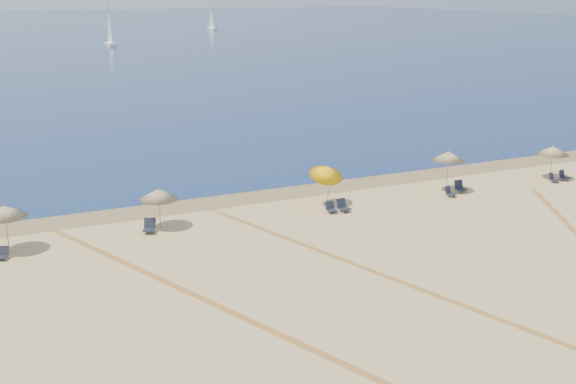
{
  "coord_description": "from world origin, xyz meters",
  "views": [
    {
      "loc": [
        -14.94,
        -13.17,
        12.23
      ],
      "look_at": [
        0.0,
        20.0,
        1.3
      ],
      "focal_mm": 42.27,
      "sensor_mm": 36.0,
      "label": 1
    }
  ],
  "objects_px": {
    "chair_4": "(331,208)",
    "sailboat_0": "(211,23)",
    "chair_2": "(2,254)",
    "chair_9": "(564,176)",
    "umbrella_4": "(448,156)",
    "umbrella_1": "(4,211)",
    "chair_8": "(553,178)",
    "umbrella_2": "(159,194)",
    "chair_6": "(450,192)",
    "chair_3": "(150,226)",
    "umbrella_3": "(327,172)",
    "umbrella_5": "(553,150)",
    "chair_5": "(343,206)",
    "chair_7": "(460,187)",
    "sailboat_1": "(110,33)"
  },
  "relations": [
    {
      "from": "chair_7",
      "to": "sailboat_1",
      "type": "bearing_deg",
      "value": 90.27
    },
    {
      "from": "chair_3",
      "to": "sailboat_0",
      "type": "bearing_deg",
      "value": 93.88
    },
    {
      "from": "umbrella_1",
      "to": "chair_6",
      "type": "relative_size",
      "value": 3.14
    },
    {
      "from": "umbrella_2",
      "to": "chair_3",
      "type": "relative_size",
      "value": 2.47
    },
    {
      "from": "chair_3",
      "to": "sailboat_1",
      "type": "height_order",
      "value": "sailboat_1"
    },
    {
      "from": "umbrella_3",
      "to": "chair_7",
      "type": "xyz_separation_m",
      "value": [
        9.01,
        -0.86,
        -1.77
      ]
    },
    {
      "from": "umbrella_1",
      "to": "sailboat_0",
      "type": "height_order",
      "value": "sailboat_0"
    },
    {
      "from": "chair_7",
      "to": "umbrella_3",
      "type": "bearing_deg",
      "value": 175.12
    },
    {
      "from": "chair_2",
      "to": "chair_7",
      "type": "xyz_separation_m",
      "value": [
        26.69,
        0.17,
        0.05
      ]
    },
    {
      "from": "chair_9",
      "to": "sailboat_1",
      "type": "relative_size",
      "value": 0.08
    },
    {
      "from": "chair_5",
      "to": "chair_9",
      "type": "relative_size",
      "value": 1.08
    },
    {
      "from": "umbrella_3",
      "to": "chair_3",
      "type": "relative_size",
      "value": 3.01
    },
    {
      "from": "umbrella_1",
      "to": "umbrella_2",
      "type": "height_order",
      "value": "umbrella_1"
    },
    {
      "from": "umbrella_2",
      "to": "chair_6",
      "type": "distance_m",
      "value": 17.76
    },
    {
      "from": "umbrella_5",
      "to": "chair_3",
      "type": "distance_m",
      "value": 26.98
    },
    {
      "from": "umbrella_2",
      "to": "chair_9",
      "type": "bearing_deg",
      "value": -3.71
    },
    {
      "from": "umbrella_1",
      "to": "chair_8",
      "type": "distance_m",
      "value": 33.42
    },
    {
      "from": "chair_5",
      "to": "sailboat_1",
      "type": "distance_m",
      "value": 125.37
    },
    {
      "from": "chair_3",
      "to": "umbrella_2",
      "type": "bearing_deg",
      "value": 56.51
    },
    {
      "from": "chair_8",
      "to": "chair_3",
      "type": "bearing_deg",
      "value": 156.22
    },
    {
      "from": "chair_9",
      "to": "sailboat_0",
      "type": "distance_m",
      "value": 177.27
    },
    {
      "from": "umbrella_1",
      "to": "chair_2",
      "type": "distance_m",
      "value": 2.03
    },
    {
      "from": "umbrella_2",
      "to": "umbrella_4",
      "type": "xyz_separation_m",
      "value": [
        18.03,
        -0.75,
        0.43
      ]
    },
    {
      "from": "umbrella_5",
      "to": "chair_6",
      "type": "relative_size",
      "value": 3.0
    },
    {
      "from": "chair_6",
      "to": "sailboat_0",
      "type": "relative_size",
      "value": 0.1
    },
    {
      "from": "umbrella_3",
      "to": "chair_2",
      "type": "relative_size",
      "value": 3.66
    },
    {
      "from": "chair_4",
      "to": "sailboat_0",
      "type": "height_order",
      "value": "sailboat_0"
    },
    {
      "from": "chair_6",
      "to": "sailboat_0",
      "type": "bearing_deg",
      "value": 53.8
    },
    {
      "from": "chair_4",
      "to": "sailboat_1",
      "type": "height_order",
      "value": "sailboat_1"
    },
    {
      "from": "chair_2",
      "to": "sailboat_0",
      "type": "height_order",
      "value": "sailboat_0"
    },
    {
      "from": "chair_8",
      "to": "chair_4",
      "type": "bearing_deg",
      "value": 157.8
    },
    {
      "from": "chair_9",
      "to": "umbrella_4",
      "type": "bearing_deg",
      "value": 159.35
    },
    {
      "from": "umbrella_2",
      "to": "chair_3",
      "type": "height_order",
      "value": "umbrella_2"
    },
    {
      "from": "chair_7",
      "to": "chair_9",
      "type": "bearing_deg",
      "value": -4.26
    },
    {
      "from": "umbrella_4",
      "to": "chair_8",
      "type": "xyz_separation_m",
      "value": [
        7.79,
        -1.08,
        -2.04
      ]
    },
    {
      "from": "chair_6",
      "to": "chair_4",
      "type": "bearing_deg",
      "value": 155.48
    },
    {
      "from": "umbrella_4",
      "to": "chair_7",
      "type": "distance_m",
      "value": 2.18
    },
    {
      "from": "umbrella_4",
      "to": "sailboat_0",
      "type": "bearing_deg",
      "value": 76.65
    },
    {
      "from": "umbrella_1",
      "to": "chair_9",
      "type": "xyz_separation_m",
      "value": [
        34.35,
        -1.37,
        -1.78
      ]
    },
    {
      "from": "umbrella_3",
      "to": "sailboat_0",
      "type": "bearing_deg",
      "value": 74.06
    },
    {
      "from": "umbrella_3",
      "to": "chair_5",
      "type": "xyz_separation_m",
      "value": [
        0.4,
        -1.32,
        -1.76
      ]
    },
    {
      "from": "chair_3",
      "to": "chair_8",
      "type": "distance_m",
      "value": 26.52
    },
    {
      "from": "chair_2",
      "to": "chair_7",
      "type": "distance_m",
      "value": 26.7
    },
    {
      "from": "umbrella_5",
      "to": "chair_7",
      "type": "relative_size",
      "value": 3.22
    },
    {
      "from": "umbrella_2",
      "to": "chair_6",
      "type": "height_order",
      "value": "umbrella_2"
    },
    {
      "from": "chair_2",
      "to": "chair_8",
      "type": "height_order",
      "value": "chair_8"
    },
    {
      "from": "chair_7",
      "to": "sailboat_1",
      "type": "height_order",
      "value": "sailboat_1"
    },
    {
      "from": "umbrella_3",
      "to": "umbrella_4",
      "type": "height_order",
      "value": "umbrella_3"
    },
    {
      "from": "chair_2",
      "to": "chair_5",
      "type": "distance_m",
      "value": 18.09
    },
    {
      "from": "umbrella_3",
      "to": "umbrella_2",
      "type": "bearing_deg",
      "value": 178.82
    }
  ]
}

